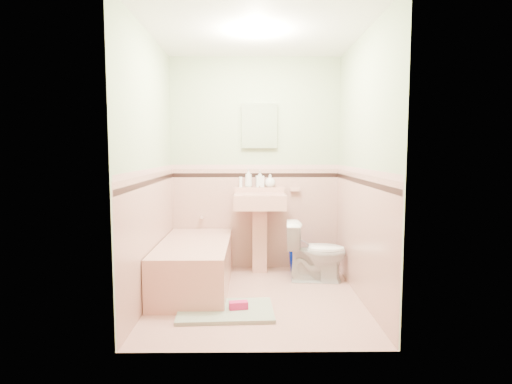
{
  "coord_description": "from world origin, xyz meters",
  "views": [
    {
      "loc": [
        -0.05,
        -3.96,
        1.41
      ],
      "look_at": [
        0.0,
        0.25,
        1.0
      ],
      "focal_mm": 29.83,
      "sensor_mm": 36.0,
      "label": 1
    }
  ],
  "objects_px": {
    "medicine_cabinet": "(259,126)",
    "soap_bottle_left": "(248,178)",
    "bathtub": "(195,266)",
    "bucket": "(299,261)",
    "soap_bottle_mid": "(260,179)",
    "shoe": "(239,305)",
    "sink": "(260,234)",
    "soap_bottle_right": "(270,181)",
    "toilet": "(316,251)"
  },
  "relations": [
    {
      "from": "sink",
      "to": "soap_bottle_left",
      "type": "distance_m",
      "value": 0.67
    },
    {
      "from": "soap_bottle_mid",
      "to": "sink",
      "type": "bearing_deg",
      "value": -91.73
    },
    {
      "from": "bucket",
      "to": "sink",
      "type": "bearing_deg",
      "value": -174.85
    },
    {
      "from": "medicine_cabinet",
      "to": "toilet",
      "type": "bearing_deg",
      "value": -40.94
    },
    {
      "from": "sink",
      "to": "shoe",
      "type": "xyz_separation_m",
      "value": [
        -0.21,
        -1.22,
        -0.39
      ]
    },
    {
      "from": "soap_bottle_mid",
      "to": "bucket",
      "type": "distance_m",
      "value": 1.07
    },
    {
      "from": "soap_bottle_right",
      "to": "bathtub",
      "type": "bearing_deg",
      "value": -138.6
    },
    {
      "from": "sink",
      "to": "soap_bottle_left",
      "type": "height_order",
      "value": "soap_bottle_left"
    },
    {
      "from": "soap_bottle_left",
      "to": "shoe",
      "type": "height_order",
      "value": "soap_bottle_left"
    },
    {
      "from": "sink",
      "to": "soap_bottle_mid",
      "type": "xyz_separation_m",
      "value": [
        0.01,
        0.18,
        0.62
      ]
    },
    {
      "from": "soap_bottle_left",
      "to": "bucket",
      "type": "distance_m",
      "value": 1.14
    },
    {
      "from": "bathtub",
      "to": "bucket",
      "type": "distance_m",
      "value": 1.28
    },
    {
      "from": "medicine_cabinet",
      "to": "bucket",
      "type": "distance_m",
      "value": 1.65
    },
    {
      "from": "sink",
      "to": "toilet",
      "type": "relative_size",
      "value": 1.42
    },
    {
      "from": "bucket",
      "to": "toilet",
      "type": "bearing_deg",
      "value": -68.71
    },
    {
      "from": "soap_bottle_mid",
      "to": "bucket",
      "type": "bearing_deg",
      "value": -16.74
    },
    {
      "from": "medicine_cabinet",
      "to": "shoe",
      "type": "distance_m",
      "value": 2.18
    },
    {
      "from": "soap_bottle_mid",
      "to": "shoe",
      "type": "distance_m",
      "value": 1.74
    },
    {
      "from": "soap_bottle_mid",
      "to": "bucket",
      "type": "xyz_separation_m",
      "value": [
        0.46,
        -0.14,
        -0.96
      ]
    },
    {
      "from": "soap_bottle_mid",
      "to": "bathtub",
      "type": "bearing_deg",
      "value": -133.99
    },
    {
      "from": "medicine_cabinet",
      "to": "toilet",
      "type": "distance_m",
      "value": 1.59
    },
    {
      "from": "bathtub",
      "to": "toilet",
      "type": "distance_m",
      "value": 1.3
    },
    {
      "from": "soap_bottle_left",
      "to": "bathtub",
      "type": "bearing_deg",
      "value": -127.8
    },
    {
      "from": "sink",
      "to": "shoe",
      "type": "bearing_deg",
      "value": -99.77
    },
    {
      "from": "bathtub",
      "to": "shoe",
      "type": "xyz_separation_m",
      "value": [
        0.47,
        -0.69,
        -0.16
      ]
    },
    {
      "from": "sink",
      "to": "medicine_cabinet",
      "type": "distance_m",
      "value": 1.26
    },
    {
      "from": "soap_bottle_left",
      "to": "soap_bottle_right",
      "type": "bearing_deg",
      "value": 0.0
    },
    {
      "from": "sink",
      "to": "soap_bottle_mid",
      "type": "relative_size",
      "value": 4.6
    },
    {
      "from": "bathtub",
      "to": "medicine_cabinet",
      "type": "xyz_separation_m",
      "value": [
        0.68,
        0.74,
        1.47
      ]
    },
    {
      "from": "medicine_cabinet",
      "to": "soap_bottle_left",
      "type": "relative_size",
      "value": 2.34
    },
    {
      "from": "bucket",
      "to": "bathtub",
      "type": "bearing_deg",
      "value": -153.45
    },
    {
      "from": "bathtub",
      "to": "shoe",
      "type": "distance_m",
      "value": 0.85
    },
    {
      "from": "soap_bottle_mid",
      "to": "shoe",
      "type": "bearing_deg",
      "value": -98.75
    },
    {
      "from": "soap_bottle_mid",
      "to": "soap_bottle_right",
      "type": "height_order",
      "value": "soap_bottle_mid"
    },
    {
      "from": "soap_bottle_left",
      "to": "soap_bottle_mid",
      "type": "relative_size",
      "value": 1.09
    },
    {
      "from": "toilet",
      "to": "bucket",
      "type": "distance_m",
      "value": 0.43
    },
    {
      "from": "soap_bottle_right",
      "to": "shoe",
      "type": "distance_m",
      "value": 1.75
    },
    {
      "from": "soap_bottle_mid",
      "to": "medicine_cabinet",
      "type": "bearing_deg",
      "value": 100.28
    },
    {
      "from": "medicine_cabinet",
      "to": "soap_bottle_mid",
      "type": "relative_size",
      "value": 2.55
    },
    {
      "from": "toilet",
      "to": "shoe",
      "type": "bearing_deg",
      "value": 142.76
    },
    {
      "from": "bucket",
      "to": "medicine_cabinet",
      "type": "bearing_deg",
      "value": 160.11
    },
    {
      "from": "sink",
      "to": "soap_bottle_right",
      "type": "distance_m",
      "value": 0.64
    },
    {
      "from": "bathtub",
      "to": "shoe",
      "type": "height_order",
      "value": "bathtub"
    },
    {
      "from": "soap_bottle_right",
      "to": "soap_bottle_mid",
      "type": "bearing_deg",
      "value": 180.0
    },
    {
      "from": "medicine_cabinet",
      "to": "soap_bottle_right",
      "type": "height_order",
      "value": "medicine_cabinet"
    },
    {
      "from": "bucket",
      "to": "soap_bottle_mid",
      "type": "bearing_deg",
      "value": 163.26
    },
    {
      "from": "toilet",
      "to": "shoe",
      "type": "xyz_separation_m",
      "value": [
        -0.81,
        -0.91,
        -0.26
      ]
    },
    {
      "from": "medicine_cabinet",
      "to": "toilet",
      "type": "xyz_separation_m",
      "value": [
        0.6,
        -0.52,
        -1.38
      ]
    },
    {
      "from": "soap_bottle_mid",
      "to": "shoe",
      "type": "xyz_separation_m",
      "value": [
        -0.22,
        -1.4,
        -1.02
      ]
    },
    {
      "from": "soap_bottle_left",
      "to": "soap_bottle_mid",
      "type": "height_order",
      "value": "soap_bottle_left"
    }
  ]
}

